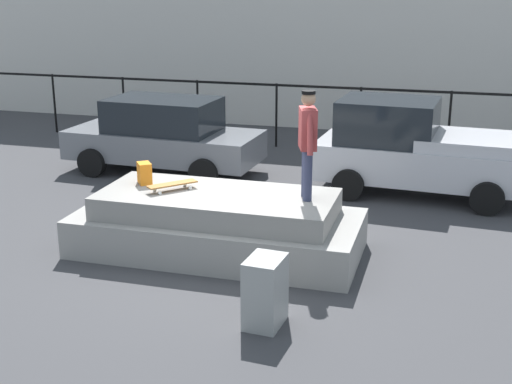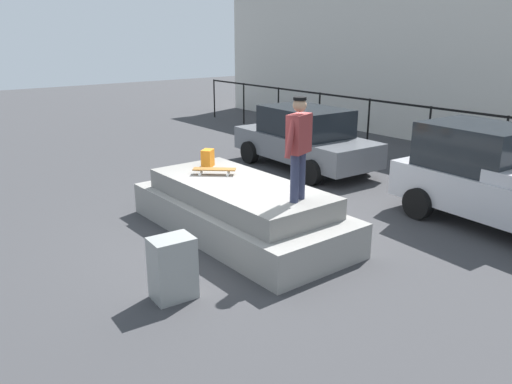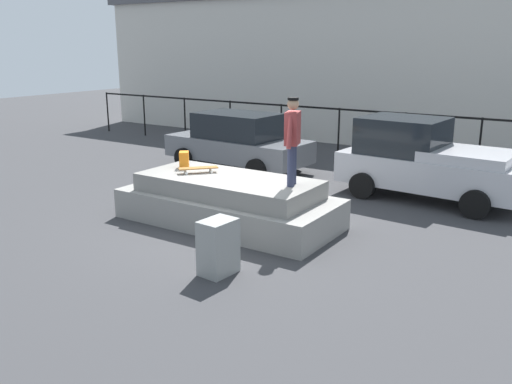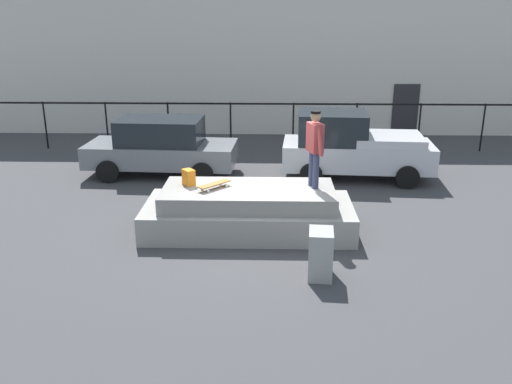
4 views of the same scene
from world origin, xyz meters
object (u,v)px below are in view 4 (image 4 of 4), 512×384
(skateboarder, at_px, (315,144))
(utility_box, at_px, (321,254))
(car_grey_sedan_near, at_px, (161,146))
(backpack, at_px, (189,177))
(car_silver_pickup_mid, at_px, (352,146))
(skateboard, at_px, (214,184))

(skateboarder, distance_m, utility_box, 2.80)
(car_grey_sedan_near, bearing_deg, utility_box, -57.36)
(backpack, height_order, car_silver_pickup_mid, car_silver_pickup_mid)
(car_grey_sedan_near, bearing_deg, car_silver_pickup_mid, -1.59)
(car_silver_pickup_mid, bearing_deg, skateboard, -130.80)
(utility_box, bearing_deg, skateboarder, 94.11)
(backpack, xyz_separation_m, car_silver_pickup_mid, (4.20, 3.94, -0.22))
(skateboarder, height_order, car_grey_sedan_near, skateboarder)
(skateboard, bearing_deg, car_silver_pickup_mid, 49.20)
(skateboarder, relative_size, backpack, 4.71)
(car_grey_sedan_near, relative_size, utility_box, 4.88)
(skateboard, height_order, car_silver_pickup_mid, car_silver_pickup_mid)
(skateboarder, bearing_deg, utility_box, -90.52)
(backpack, relative_size, utility_box, 0.39)
(skateboard, xyz_separation_m, car_grey_sedan_near, (-2.02, 4.34, -0.23))
(car_grey_sedan_near, xyz_separation_m, car_silver_pickup_mid, (5.62, -0.16, 0.09))
(skateboarder, distance_m, car_silver_pickup_mid, 4.37)
(skateboarder, height_order, car_silver_pickup_mid, skateboarder)
(skateboarder, height_order, utility_box, skateboarder)
(skateboarder, bearing_deg, skateboard, -175.24)
(skateboard, relative_size, car_silver_pickup_mid, 0.17)
(backpack, height_order, utility_box, backpack)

